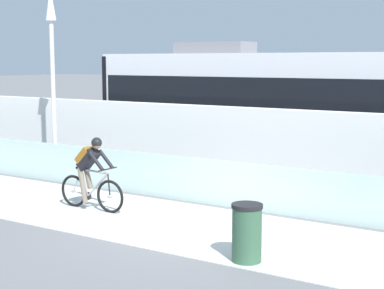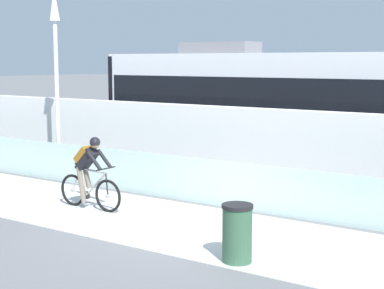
{
  "view_description": "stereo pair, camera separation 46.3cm",
  "coord_description": "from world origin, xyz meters",
  "views": [
    {
      "loc": [
        6.34,
        -9.68,
        3.23
      ],
      "look_at": [
        -1.34,
        2.35,
        1.25
      ],
      "focal_mm": 56.57,
      "sensor_mm": 36.0,
      "label": 1
    },
    {
      "loc": [
        6.73,
        -9.43,
        3.23
      ],
      "look_at": [
        -1.34,
        2.35,
        1.25
      ],
      "focal_mm": 56.57,
      "sensor_mm": 36.0,
      "label": 2
    }
  ],
  "objects": [
    {
      "name": "ground_plane",
      "position": [
        0.0,
        0.0,
        0.0
      ],
      "size": [
        200.0,
        200.0,
        0.0
      ],
      "primitive_type": "plane",
      "color": "slate"
    },
    {
      "name": "bike_path_deck",
      "position": [
        0.0,
        0.0,
        0.01
      ],
      "size": [
        32.0,
        3.2,
        0.01
      ],
      "primitive_type": "cube",
      "color": "beige",
      "rests_on": "ground"
    },
    {
      "name": "glass_parapet",
      "position": [
        0.0,
        1.85,
        0.51
      ],
      "size": [
        32.0,
        0.05,
        1.03
      ],
      "primitive_type": "cube",
      "color": "#ADC6C1",
      "rests_on": "ground"
    },
    {
      "name": "concrete_barrier_wall",
      "position": [
        0.0,
        3.65,
        1.04
      ],
      "size": [
        32.0,
        0.36,
        2.08
      ],
      "primitive_type": "cube",
      "color": "silver",
      "rests_on": "ground"
    },
    {
      "name": "tram_rail_near",
      "position": [
        0.0,
        6.13,
        0.0
      ],
      "size": [
        32.0,
        0.08,
        0.01
      ],
      "primitive_type": "cube",
      "color": "#595654",
      "rests_on": "ground"
    },
    {
      "name": "tram_rail_far",
      "position": [
        0.0,
        7.57,
        0.0
      ],
      "size": [
        32.0,
        0.08,
        0.01
      ],
      "primitive_type": "cube",
      "color": "#595654",
      "rests_on": "ground"
    },
    {
      "name": "tram",
      "position": [
        -1.4,
        6.85,
        1.89
      ],
      "size": [
        11.06,
        2.54,
        3.81
      ],
      "color": "silver",
      "rests_on": "ground"
    },
    {
      "name": "cyclist_on_bike",
      "position": [
        -2.45,
        -0.0,
        0.8
      ],
      "size": [
        1.77,
        0.58,
        1.61
      ],
      "color": "black",
      "rests_on": "ground"
    },
    {
      "name": "lamp_post_antenna",
      "position": [
        -5.68,
        2.15,
        3.29
      ],
      "size": [
        0.28,
        0.28,
        5.2
      ],
      "color": "gray",
      "rests_on": "ground"
    },
    {
      "name": "trash_bin",
      "position": [
        2.01,
        -1.25,
        0.48
      ],
      "size": [
        0.51,
        0.51,
        0.96
      ],
      "color": "#33593F",
      "rests_on": "ground"
    }
  ]
}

